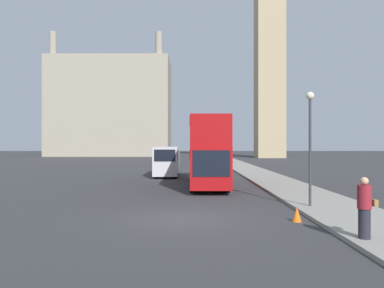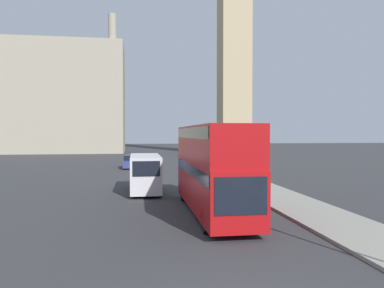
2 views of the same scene
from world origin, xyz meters
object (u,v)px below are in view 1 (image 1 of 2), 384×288
object	(u,v)px
white_van	(167,161)
pedestrian	(364,208)
red_double_decker_bus	(207,149)
street_lamp	(310,130)
parked_sedan	(167,160)

from	to	relation	value
white_van	pedestrian	size ratio (longest dim) A/B	3.32
red_double_decker_bus	street_lamp	distance (m)	10.62
white_van	street_lamp	xyz separation A→B (m)	(7.62, -17.27, 2.14)
red_double_decker_bus	white_van	size ratio (longest dim) A/B	1.84
pedestrian	parked_sedan	world-z (taller)	pedestrian
red_double_decker_bus	parked_sedan	size ratio (longest dim) A/B	2.52
pedestrian	white_van	bearing A→B (deg)	107.70
red_double_decker_bus	pedestrian	world-z (taller)	red_double_decker_bus
pedestrian	street_lamp	bearing A→B (deg)	87.64
pedestrian	parked_sedan	size ratio (longest dim) A/B	0.41
red_double_decker_bus	white_van	xyz separation A→B (m)	(-3.37, 7.59, -1.16)
street_lamp	parked_sedan	world-z (taller)	street_lamp
red_double_decker_bus	parked_sedan	world-z (taller)	red_double_decker_bus
street_lamp	pedestrian	bearing A→B (deg)	-92.36
white_van	pedestrian	xyz separation A→B (m)	(7.38, -23.12, -0.39)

